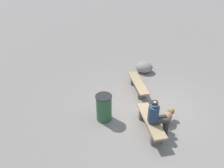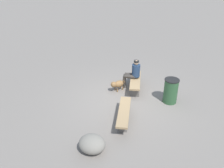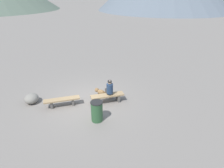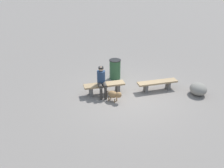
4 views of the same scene
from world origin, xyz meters
TOP-DOWN VIEW (x-y plane):
  - ground at (0.00, 0.00)m, footprint 210.00×210.00m
  - bench_left at (-1.26, -0.32)m, footprint 1.78×0.66m
  - bench_right at (1.01, -0.21)m, footprint 1.74×0.69m
  - seated_person at (1.12, -0.08)m, footprint 0.39×0.68m
  - dog at (0.66, 0.45)m, footprint 0.59×0.52m
  - trash_bin at (0.42, -1.67)m, footprint 0.54×0.54m
  - boulder at (-2.86, 0.18)m, footprint 0.74×0.83m

SIDE VIEW (x-z plane):
  - ground at x=0.00m, z-range -0.06..0.00m
  - boulder at x=-2.86m, z-range 0.00..0.50m
  - dog at x=0.66m, z-range 0.07..0.53m
  - bench_left at x=-1.26m, z-range 0.11..0.53m
  - bench_right at x=1.01m, z-range 0.10..0.56m
  - trash_bin at x=0.42m, z-range 0.00..0.95m
  - seated_person at x=1.12m, z-range 0.09..1.32m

